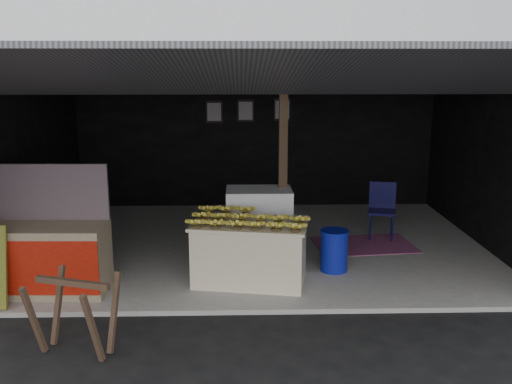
{
  "coord_description": "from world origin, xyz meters",
  "views": [
    {
      "loc": [
        -0.3,
        -6.07,
        2.83
      ],
      "look_at": [
        -0.09,
        1.53,
        1.1
      ],
      "focal_mm": 40.0,
      "sensor_mm": 36.0,
      "label": 1
    }
  ],
  "objects_px": {
    "neighbor_stall": "(45,255)",
    "plastic_chair": "(382,205)",
    "banana_table": "(250,252)",
    "sawhorse": "(74,308)",
    "water_barrel": "(334,252)",
    "white_crate": "(259,224)"
  },
  "relations": [
    {
      "from": "neighbor_stall",
      "to": "plastic_chair",
      "type": "bearing_deg",
      "value": 26.13
    },
    {
      "from": "banana_table",
      "to": "neighbor_stall",
      "type": "bearing_deg",
      "value": -163.87
    },
    {
      "from": "sawhorse",
      "to": "water_barrel",
      "type": "relative_size",
      "value": 1.62
    },
    {
      "from": "sawhorse",
      "to": "water_barrel",
      "type": "distance_m",
      "value": 3.58
    },
    {
      "from": "banana_table",
      "to": "water_barrel",
      "type": "relative_size",
      "value": 2.93
    },
    {
      "from": "white_crate",
      "to": "water_barrel",
      "type": "distance_m",
      "value": 1.15
    },
    {
      "from": "white_crate",
      "to": "plastic_chair",
      "type": "distance_m",
      "value": 2.26
    },
    {
      "from": "banana_table",
      "to": "neighbor_stall",
      "type": "height_order",
      "value": "neighbor_stall"
    },
    {
      "from": "banana_table",
      "to": "white_crate",
      "type": "distance_m",
      "value": 0.89
    },
    {
      "from": "banana_table",
      "to": "plastic_chair",
      "type": "distance_m",
      "value": 2.87
    },
    {
      "from": "banana_table",
      "to": "sawhorse",
      "type": "relative_size",
      "value": 1.81
    },
    {
      "from": "neighbor_stall",
      "to": "sawhorse",
      "type": "bearing_deg",
      "value": -60.88
    },
    {
      "from": "white_crate",
      "to": "neighbor_stall",
      "type": "xyz_separation_m",
      "value": [
        -2.67,
        -1.13,
        -0.05
      ]
    },
    {
      "from": "white_crate",
      "to": "sawhorse",
      "type": "bearing_deg",
      "value": -126.2
    },
    {
      "from": "banana_table",
      "to": "water_barrel",
      "type": "bearing_deg",
      "value": 27.24
    },
    {
      "from": "banana_table",
      "to": "white_crate",
      "type": "bearing_deg",
      "value": 90.86
    },
    {
      "from": "sawhorse",
      "to": "neighbor_stall",
      "type": "bearing_deg",
      "value": 135.28
    },
    {
      "from": "sawhorse",
      "to": "plastic_chair",
      "type": "xyz_separation_m",
      "value": [
        3.91,
        3.62,
        0.09
      ]
    },
    {
      "from": "white_crate",
      "to": "sawhorse",
      "type": "xyz_separation_m",
      "value": [
        -1.89,
        -2.61,
        -0.08
      ]
    },
    {
      "from": "white_crate",
      "to": "water_barrel",
      "type": "xyz_separation_m",
      "value": [
        1.0,
        -0.52,
        -0.24
      ]
    },
    {
      "from": "banana_table",
      "to": "neighbor_stall",
      "type": "distance_m",
      "value": 2.54
    },
    {
      "from": "banana_table",
      "to": "plastic_chair",
      "type": "xyz_separation_m",
      "value": [
        2.16,
        1.88,
        0.13
      ]
    }
  ]
}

